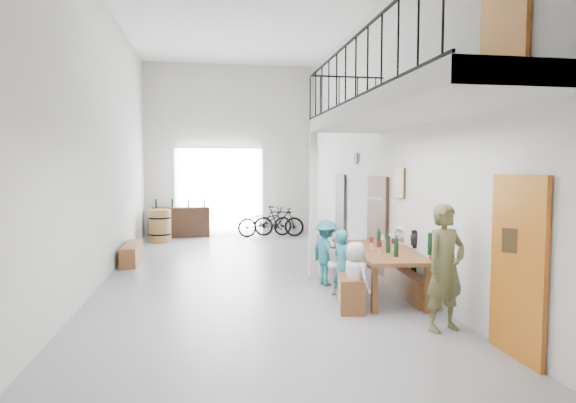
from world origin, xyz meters
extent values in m
plane|color=slate|center=(0.00, 0.00, 0.00)|extent=(12.00, 12.00, 0.00)
plane|color=silver|center=(0.00, 6.00, 2.75)|extent=(5.50, 0.00, 5.50)
plane|color=silver|center=(0.00, -6.00, 2.75)|extent=(5.50, 0.00, 5.50)
plane|color=silver|center=(-2.75, 0.00, 2.75)|extent=(0.00, 12.00, 12.00)
plane|color=silver|center=(2.75, 0.00, 2.75)|extent=(0.00, 12.00, 12.00)
plane|color=white|center=(0.00, 0.00, 5.50)|extent=(12.00, 12.00, 0.00)
cube|color=white|center=(-0.40, 5.94, 1.40)|extent=(2.80, 0.08, 2.80)
cube|color=#9D5512|center=(2.70, -4.90, 1.05)|extent=(0.06, 0.95, 2.10)
cube|color=#3C2115|center=(2.70, -0.30, 1.00)|extent=(0.06, 1.10, 2.00)
cube|color=#293229|center=(2.70, 2.50, 1.00)|extent=(0.06, 0.80, 2.00)
cube|color=#9D5512|center=(2.70, -4.50, 4.10)|extent=(0.06, 0.90, 1.95)
cube|color=#3F3019|center=(2.72, -1.40, 1.90)|extent=(0.04, 0.45, 0.55)
cylinder|color=white|center=(2.71, 1.20, 2.40)|extent=(0.04, 0.28, 0.28)
cube|color=silver|center=(2.00, -3.20, 3.00)|extent=(1.50, 5.60, 0.25)
cube|color=black|center=(1.27, -3.20, 3.98)|extent=(0.03, 5.60, 0.03)
cube|color=black|center=(1.27, -3.20, 3.15)|extent=(0.03, 5.60, 0.03)
cube|color=black|center=(2.00, -0.42, 3.98)|extent=(1.50, 0.03, 0.03)
cube|color=silver|center=(1.30, -0.45, 1.44)|extent=(0.14, 0.14, 2.88)
cube|color=brown|center=(2.20, -2.11, 0.76)|extent=(1.25, 2.42, 0.06)
cube|color=brown|center=(1.67, -3.04, 0.36)|extent=(0.08, 0.08, 0.73)
cube|color=brown|center=(2.46, -3.15, 0.36)|extent=(0.08, 0.08, 0.73)
cube|color=brown|center=(1.94, -1.07, 0.36)|extent=(0.08, 0.08, 0.73)
cube|color=brown|center=(2.73, -1.17, 0.36)|extent=(0.08, 0.08, 0.73)
cube|color=brown|center=(1.55, -2.05, 0.26)|extent=(0.82, 2.27, 0.52)
cube|color=brown|center=(2.57, -2.12, 0.21)|extent=(0.38, 1.84, 0.42)
cylinder|color=black|center=(2.18, -1.82, 0.97)|extent=(0.07, 0.07, 0.35)
cylinder|color=black|center=(2.13, -2.73, 0.97)|extent=(0.07, 0.07, 0.35)
cylinder|color=black|center=(2.13, -2.38, 0.97)|extent=(0.07, 0.07, 0.35)
cube|color=brown|center=(-2.50, 1.55, 0.22)|extent=(0.38, 1.57, 0.44)
cylinder|color=brown|center=(-2.16, 4.65, 0.48)|extent=(0.64, 0.64, 0.96)
cylinder|color=black|center=(-2.16, 4.65, 0.24)|extent=(0.65, 0.65, 0.05)
cylinder|color=black|center=(-2.16, 4.65, 0.72)|extent=(0.65, 0.65, 0.05)
cube|color=#3C2115|center=(-1.62, 5.65, 0.47)|extent=(1.81, 0.66, 0.94)
cylinder|color=black|center=(-2.35, 5.53, 1.08)|extent=(0.06, 0.06, 0.28)
cylinder|color=black|center=(-1.86, 5.60, 1.08)|extent=(0.06, 0.06, 0.28)
cylinder|color=black|center=(-1.38, 5.66, 1.08)|extent=(0.06, 0.06, 0.28)
cylinder|color=black|center=(-0.88, 5.68, 1.08)|extent=(0.06, 0.06, 0.28)
imported|color=beige|center=(1.40, -2.95, 0.54)|extent=(0.52, 0.62, 1.07)
imported|color=#247079|center=(1.38, -2.35, 0.59)|extent=(0.39, 0.49, 1.18)
imported|color=beige|center=(1.49, -1.73, 0.53)|extent=(0.50, 0.59, 1.05)
imported|color=#247079|center=(1.40, -1.18, 0.61)|extent=(0.69, 0.89, 1.21)
imported|color=red|center=(2.77, -2.75, 0.56)|extent=(0.51, 0.71, 1.12)
imported|color=black|center=(2.82, -2.04, 0.57)|extent=(0.58, 1.11, 1.14)
imported|color=beige|center=(2.78, -1.45, 0.56)|extent=(0.52, 0.64, 1.13)
imported|color=brown|center=(2.35, -3.90, 0.85)|extent=(0.71, 0.57, 1.70)
imported|color=#134817|center=(2.45, 0.56, 0.20)|extent=(0.40, 0.36, 0.39)
imported|color=black|center=(1.01, 5.30, 0.47)|extent=(1.88, 0.97, 0.94)
imported|color=black|center=(1.45, 5.24, 0.48)|extent=(1.67, 0.89, 0.96)
camera|label=1|loc=(-0.76, -9.79, 2.17)|focal=30.00mm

